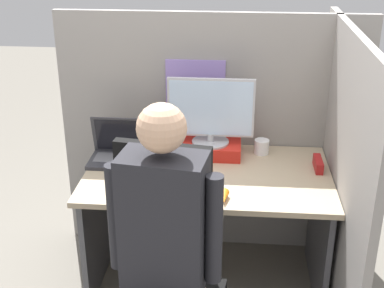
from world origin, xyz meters
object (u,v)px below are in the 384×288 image
(monitor, at_px, (210,112))
(person, at_px, (164,245))
(stapler, at_px, (318,164))
(carrot_toy, at_px, (224,197))
(coffee_mug, at_px, (262,147))
(office_chair, at_px, (165,271))
(paper_box, at_px, (209,149))
(laptop, at_px, (120,153))

(monitor, xyz_separation_m, person, (-0.12, -1.04, -0.19))
(monitor, xyz_separation_m, stapler, (0.60, -0.14, -0.23))
(carrot_toy, height_order, coffee_mug, coffee_mug)
(carrot_toy, height_order, office_chair, office_chair)
(monitor, height_order, person, person)
(carrot_toy, bearing_deg, person, -114.20)
(paper_box, height_order, carrot_toy, paper_box)
(person, bearing_deg, office_chair, 98.26)
(carrot_toy, bearing_deg, paper_box, 100.90)
(carrot_toy, relative_size, person, 0.09)
(stapler, height_order, coffee_mug, coffee_mug)
(laptop, bearing_deg, person, -67.58)
(laptop, relative_size, coffee_mug, 3.88)
(paper_box, xyz_separation_m, person, (-0.12, -1.03, 0.04))
(carrot_toy, bearing_deg, monitor, 100.85)
(person, bearing_deg, laptop, 112.42)
(laptop, height_order, office_chair, office_chair)
(laptop, distance_m, office_chair, 0.86)
(stapler, distance_m, person, 1.16)
(stapler, bearing_deg, monitor, 167.14)
(paper_box, xyz_separation_m, stapler, (0.60, -0.13, -0.01))
(person, height_order, coffee_mug, person)
(person, bearing_deg, carrot_toy, 65.80)
(laptop, distance_m, person, 0.99)
(laptop, bearing_deg, stapler, -0.70)
(monitor, xyz_separation_m, carrot_toy, (0.10, -0.53, -0.24))
(carrot_toy, bearing_deg, laptop, 145.77)
(paper_box, bearing_deg, monitor, 90.00)
(carrot_toy, xyz_separation_m, office_chair, (-0.25, -0.34, -0.20))
(stapler, relative_size, office_chair, 0.15)
(stapler, bearing_deg, carrot_toy, -141.59)
(paper_box, relative_size, office_chair, 0.32)
(stapler, distance_m, carrot_toy, 0.64)
(carrot_toy, xyz_separation_m, person, (-0.23, -0.50, 0.05))
(paper_box, distance_m, laptop, 0.51)
(office_chair, bearing_deg, carrot_toy, 54.04)
(coffee_mug, bearing_deg, paper_box, -171.59)
(laptop, relative_size, office_chair, 0.30)
(laptop, bearing_deg, coffee_mug, 11.69)
(paper_box, relative_size, person, 0.26)
(monitor, xyz_separation_m, laptop, (-0.50, -0.12, -0.22))
(laptop, distance_m, stapler, 1.10)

